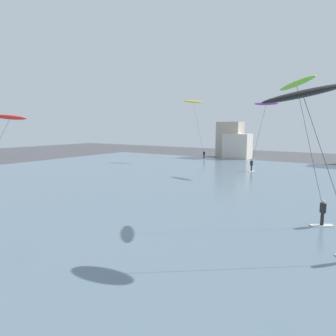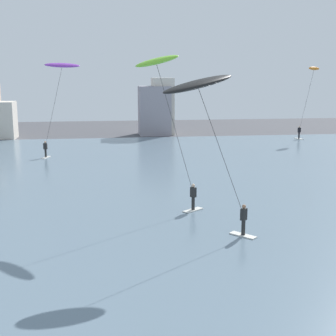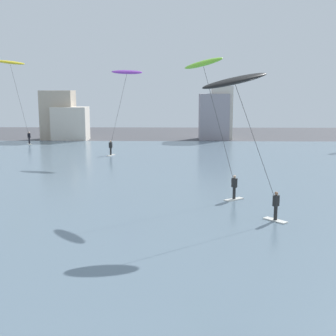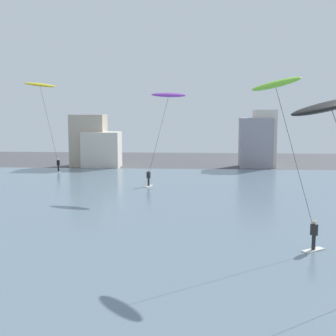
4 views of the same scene
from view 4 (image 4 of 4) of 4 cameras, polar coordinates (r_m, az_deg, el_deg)
water_bay at (r=32.25m, az=6.40°, el=-6.13°), size 84.00×52.00×0.10m
far_shore_buildings at (r=60.64m, az=0.55°, el=3.25°), size 27.55×5.36×7.69m
kitesurfer_purple at (r=42.11m, az=-0.16°, el=8.35°), size 4.32×3.43×9.23m
kitesurfer_black at (r=19.86m, az=20.47°, el=6.12°), size 5.03×2.58×8.21m
kitesurfer_lime at (r=24.77m, az=14.07°, el=8.13°), size 4.21×2.66×9.34m
kitesurfer_yellow at (r=53.78m, az=-15.78°, el=9.32°), size 3.75×4.51×10.78m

